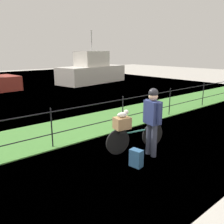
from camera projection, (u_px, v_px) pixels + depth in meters
ground_plane at (147, 161)px, 5.67m from camera, size 60.00×60.00×0.00m
grass_strip at (74, 128)px, 8.05m from camera, size 27.00×2.40×0.03m
iron_fence at (91, 116)px, 7.15m from camera, size 18.04×0.04×1.09m
bicycle_main at (135, 137)px, 6.24m from camera, size 1.72×0.39×0.66m
wooden_crate at (122, 123)px, 5.94m from camera, size 0.44×0.37×0.29m
terrier_dog at (123, 114)px, 5.89m from camera, size 0.32×0.19×0.18m
cyclist_person at (152, 116)px, 5.78m from camera, size 0.33×0.53×1.68m
backpack_on_paving at (136, 158)px, 5.38m from camera, size 0.22×0.30×0.40m
mooring_bollard at (150, 121)px, 8.21m from camera, size 0.20×0.20×0.42m
moored_boat_mid at (92, 71)px, 19.55m from camera, size 6.20×3.24×4.11m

